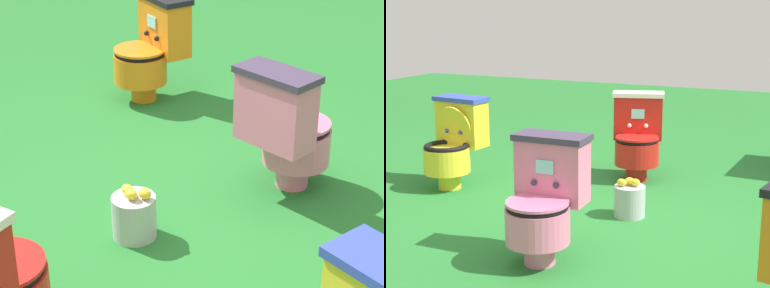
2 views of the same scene
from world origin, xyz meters
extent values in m
plane|color=#26752D|center=(0.00, 0.00, 0.00)|extent=(14.00, 14.00, 0.00)
cylinder|color=pink|center=(-0.15, -0.76, 0.07)|extent=(0.19, 0.19, 0.14)
cylinder|color=pink|center=(-0.15, -0.78, 0.24)|extent=(0.38, 0.38, 0.20)
torus|color=black|center=(-0.15, -0.78, 0.35)|extent=(0.36, 0.36, 0.04)
cylinder|color=#3F334C|center=(-0.15, -0.78, 0.30)|extent=(0.25, 0.25, 0.01)
cube|color=pink|center=(-0.16, -0.58, 0.51)|extent=(0.42, 0.20, 0.37)
cube|color=#3F334C|center=(-0.16, -0.58, 0.71)|extent=(0.44, 0.23, 0.04)
cube|color=#8CE0E5|center=(-0.15, -0.68, 0.56)|extent=(0.11, 0.01, 0.08)
cylinder|color=pink|center=(-0.15, -0.78, 0.37)|extent=(0.37, 0.37, 0.02)
sphere|color=#3F334C|center=(-0.08, -0.68, 0.46)|extent=(0.04, 0.04, 0.04)
sphere|color=#3F334C|center=(-0.22, -0.69, 0.46)|extent=(0.04, 0.04, 0.04)
cylinder|color=white|center=(-0.21, 1.06, 0.30)|extent=(0.30, 0.30, 0.01)
cylinder|color=orange|center=(1.36, -0.92, 0.07)|extent=(0.21, 0.21, 0.14)
cylinder|color=orange|center=(1.36, -0.90, 0.24)|extent=(0.43, 0.43, 0.20)
torus|color=black|center=(1.36, -0.90, 0.35)|extent=(0.41, 0.41, 0.04)
cylinder|color=black|center=(1.36, -0.90, 0.30)|extent=(0.28, 0.28, 0.01)
cube|color=orange|center=(1.33, -1.10, 0.51)|extent=(0.44, 0.26, 0.37)
cube|color=#8CE0E5|center=(1.34, -1.00, 0.56)|extent=(0.11, 0.03, 0.08)
cylinder|color=orange|center=(1.36, -0.90, 0.37)|extent=(0.42, 0.42, 0.02)
sphere|color=black|center=(1.28, -0.99, 0.46)|extent=(0.04, 0.04, 0.04)
sphere|color=black|center=(1.41, -1.01, 0.46)|extent=(0.04, 0.04, 0.04)
cylinder|color=#B7B7BF|center=(0.04, 0.21, 0.11)|extent=(0.22, 0.22, 0.22)
ellipsoid|color=yellow|center=(-0.01, 0.18, 0.25)|extent=(0.07, 0.05, 0.05)
ellipsoid|color=yellow|center=(0.03, 0.23, 0.25)|extent=(0.07, 0.05, 0.05)
ellipsoid|color=yellow|center=(0.08, 0.21, 0.25)|extent=(0.07, 0.05, 0.05)
camera|label=1|loc=(-2.41, 2.07, 2.03)|focal=68.63mm
camera|label=2|loc=(1.41, -3.59, 1.45)|focal=56.46mm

